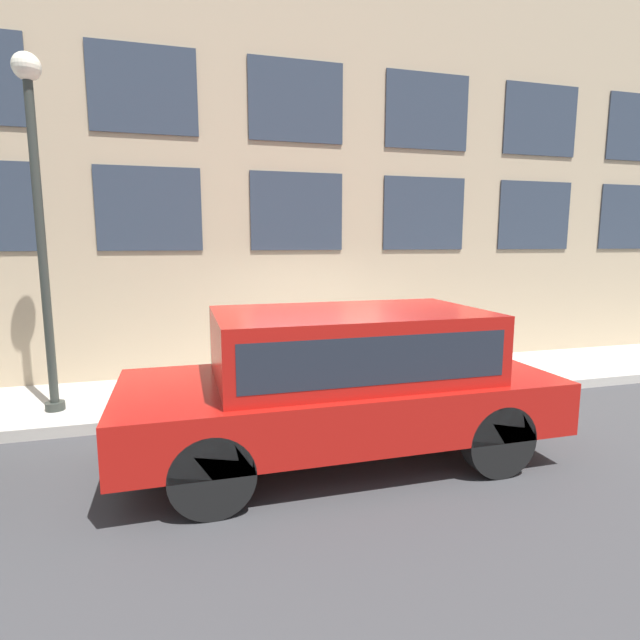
% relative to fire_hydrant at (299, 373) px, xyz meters
% --- Properties ---
extents(ground_plane, '(80.00, 80.00, 0.00)m').
position_rel_fire_hydrant_xyz_m(ground_plane, '(-0.51, -0.38, -0.51)').
color(ground_plane, '#38383A').
extents(sidewalk, '(2.22, 60.00, 0.16)m').
position_rel_fire_hydrant_xyz_m(sidewalk, '(0.60, -0.38, -0.43)').
color(sidewalk, '#B2ADA3').
rests_on(sidewalk, ground_plane).
extents(building_facade, '(0.33, 40.00, 10.13)m').
position_rel_fire_hydrant_xyz_m(building_facade, '(1.86, -0.38, 4.55)').
color(building_facade, tan).
rests_on(building_facade, ground_plane).
extents(fire_hydrant, '(0.28, 0.41, 0.68)m').
position_rel_fire_hydrant_xyz_m(fire_hydrant, '(0.00, 0.00, 0.00)').
color(fire_hydrant, '#2D7260').
rests_on(fire_hydrant, sidewalk).
extents(person, '(0.34, 0.23, 1.42)m').
position_rel_fire_hydrant_xyz_m(person, '(0.31, -0.78, 0.51)').
color(person, '#232328').
rests_on(person, sidewalk).
extents(parked_truck_red_near, '(2.06, 4.98, 1.78)m').
position_rel_fire_hydrant_xyz_m(parked_truck_red_near, '(-2.07, -0.06, 0.53)').
color(parked_truck_red_near, black).
rests_on(parked_truck_red_near, ground_plane).
extents(street_lamp, '(0.36, 0.36, 4.84)m').
position_rel_fire_hydrant_xyz_m(street_lamp, '(0.23, 3.57, 2.70)').
color(street_lamp, '#2D332D').
rests_on(street_lamp, sidewalk).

